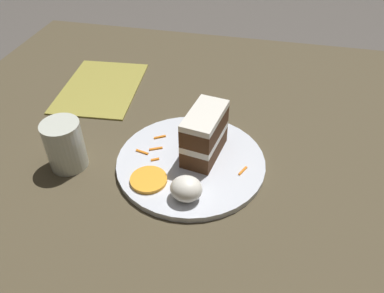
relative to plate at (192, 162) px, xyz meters
name	(u,v)px	position (x,y,z in m)	size (l,w,h in m)	color
ground_plane	(193,171)	(0.00, -0.02, -0.04)	(6.00, 6.00, 0.00)	#4C4742
dining_table	(193,164)	(0.00, -0.02, -0.03)	(1.21, 1.13, 0.04)	#4C422D
plate	(192,162)	(0.00, 0.00, 0.00)	(0.28, 0.28, 0.01)	silver
cake_slice	(204,135)	(-0.02, -0.02, 0.05)	(0.07, 0.12, 0.09)	#4C2D19
cream_dollop	(186,189)	(-0.01, 0.09, 0.03)	(0.05, 0.05, 0.04)	white
orange_garnish	(149,180)	(0.06, 0.07, 0.01)	(0.07, 0.07, 0.01)	orange
carrot_shreds_scatter	(171,153)	(0.04, -0.01, 0.01)	(0.21, 0.08, 0.00)	orange
drinking_glass	(66,148)	(0.23, 0.05, 0.03)	(0.07, 0.07, 0.09)	beige
menu_card	(101,87)	(0.28, -0.22, 0.00)	(0.18, 0.25, 0.00)	#9E933D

